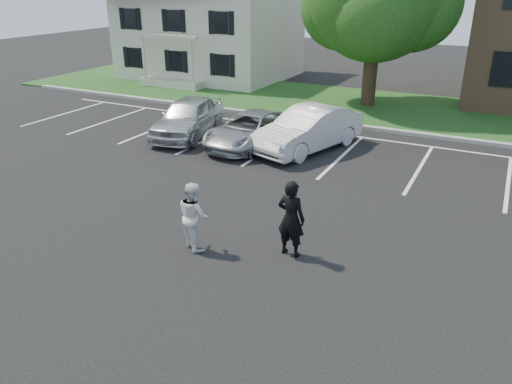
# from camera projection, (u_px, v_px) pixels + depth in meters

# --- Properties ---
(ground_plane) EXTENTS (90.00, 90.00, 0.00)m
(ground_plane) POSITION_uv_depth(u_px,v_px,m) (237.00, 255.00, 11.90)
(ground_plane) COLOR black
(ground_plane) RESTS_ON ground
(curb) EXTENTS (40.00, 0.30, 0.15)m
(curb) POSITION_uv_depth(u_px,v_px,m) (371.00, 128.00, 21.69)
(curb) COLOR gray
(curb) RESTS_ON ground
(grass_strip) EXTENTS (44.00, 8.00, 0.08)m
(grass_strip) POSITION_uv_depth(u_px,v_px,m) (392.00, 109.00, 24.98)
(grass_strip) COLOR #194017
(grass_strip) RESTS_ON ground
(stall_lines) EXTENTS (34.00, 5.36, 0.01)m
(stall_lines) POSITION_uv_depth(u_px,v_px,m) (386.00, 155.00, 18.64)
(stall_lines) COLOR silver
(stall_lines) RESTS_ON ground
(house) EXTENTS (10.30, 9.22, 7.60)m
(house) POSITION_uv_depth(u_px,v_px,m) (210.00, 16.00, 32.16)
(house) COLOR beige
(house) RESTS_ON ground
(man_black_suit) EXTENTS (0.71, 0.49, 1.88)m
(man_black_suit) POSITION_uv_depth(u_px,v_px,m) (291.00, 219.00, 11.57)
(man_black_suit) COLOR black
(man_black_suit) RESTS_ON ground
(man_white_shirt) EXTENTS (1.03, 0.97, 1.68)m
(man_white_shirt) POSITION_uv_depth(u_px,v_px,m) (194.00, 216.00, 11.94)
(man_white_shirt) COLOR silver
(man_white_shirt) RESTS_ON ground
(car_silver_west) EXTENTS (2.74, 4.92, 1.58)m
(car_silver_west) POSITION_uv_depth(u_px,v_px,m) (188.00, 117.00, 20.61)
(car_silver_west) COLOR silver
(car_silver_west) RESTS_ON ground
(car_silver_minivan) EXTENTS (2.51, 4.77, 1.28)m
(car_silver_minivan) POSITION_uv_depth(u_px,v_px,m) (251.00, 130.00, 19.45)
(car_silver_minivan) COLOR #989A9E
(car_silver_minivan) RESTS_ON ground
(car_white_sedan) EXTENTS (3.09, 5.17, 1.61)m
(car_white_sedan) POSITION_uv_depth(u_px,v_px,m) (308.00, 129.00, 18.89)
(car_white_sedan) COLOR silver
(car_white_sedan) RESTS_ON ground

